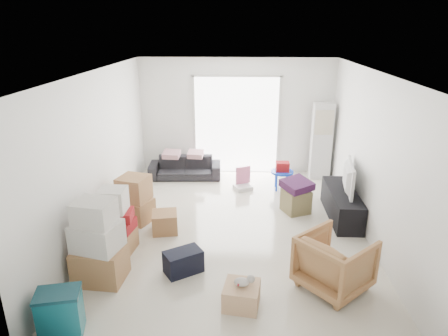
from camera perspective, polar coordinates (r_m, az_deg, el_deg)
room_shell at (r=6.54m, az=1.32°, el=1.69°), size 4.98×6.48×3.18m
sliding_door at (r=9.43m, az=1.77°, el=6.67°), size 2.10×0.04×2.33m
ac_tower at (r=9.38m, az=13.73°, el=3.72°), size 0.45×0.30×1.75m
tv_console at (r=7.71m, az=16.46°, el=-4.96°), size 0.47×1.56×0.52m
television at (r=7.58m, az=16.69°, el=-2.75°), size 0.69×1.03×0.13m
sofa at (r=9.33m, az=-5.60°, el=0.54°), size 1.68×0.58×0.64m
pillow_left at (r=9.24m, az=-7.55°, el=2.77°), size 0.41×0.34×0.12m
pillow_right at (r=9.20m, az=-4.10°, el=2.78°), size 0.34×0.28×0.11m
armchair at (r=5.65m, az=15.57°, el=-12.55°), size 1.13×1.13×0.85m
storage_bins at (r=5.18m, az=-22.35°, el=-18.59°), size 0.55×0.44×0.56m
box_stack_a at (r=5.80m, az=-17.53°, el=-10.50°), size 0.70×0.62×1.21m
box_stack_b at (r=6.46m, az=-15.27°, el=-7.84°), size 0.62×0.58×1.06m
box_stack_c at (r=7.37m, az=-12.62°, el=-4.43°), size 0.71×0.66×0.85m
loose_box at (r=7.01m, az=-8.44°, el=-7.65°), size 0.49×0.49×0.35m
duffel_bag at (r=5.92m, az=-5.84°, el=-13.16°), size 0.61×0.55×0.34m
ottoman at (r=7.73m, az=10.22°, el=-4.65°), size 0.59×0.59×0.44m
blanket at (r=7.62m, az=10.35°, el=-2.65°), size 0.67×0.67×0.14m
kids_table at (r=8.65m, az=8.32°, el=-0.30°), size 0.49×0.49×0.62m
toy_walker at (r=8.72m, az=2.72°, el=-2.12°), size 0.45×0.43×0.48m
wood_crate at (r=5.31m, az=2.52°, el=-17.72°), size 0.50×0.50×0.29m
plush_bunny at (r=5.19m, az=2.89°, el=-15.85°), size 0.27×0.15×0.13m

